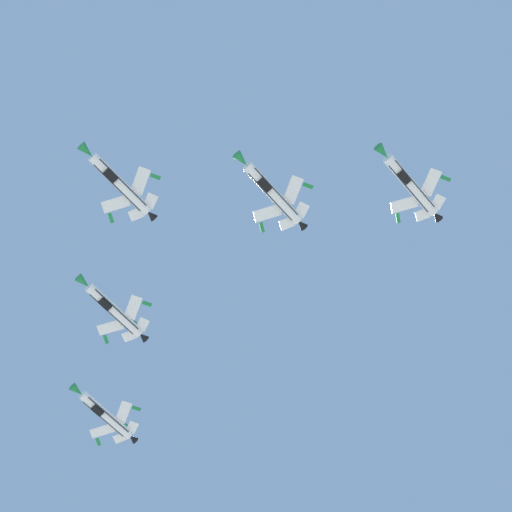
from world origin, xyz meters
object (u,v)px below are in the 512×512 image
Objects in this scene: fighter_jet_left_wing at (272,192)px; fighter_jet_right_wing at (113,309)px; fighter_jet_lead at (119,183)px; fighter_jet_right_outer at (105,414)px; fighter_jet_left_outer at (410,184)px.

fighter_jet_right_wing is (-32.23, 12.31, 3.39)m from fighter_jet_left_wing.
fighter_jet_right_wing is at bearing -42.59° from fighter_jet_lead.
fighter_jet_right_wing is 22.61m from fighter_jet_right_outer.
fighter_jet_lead is 23.45m from fighter_jet_right_wing.
fighter_jet_right_outer reaches higher than fighter_jet_left_outer.
fighter_jet_lead is 23.36m from fighter_jet_left_wing.
fighter_jet_left_outer is 67.84m from fighter_jet_right_outer.
fighter_jet_right_wing is (-10.60, 20.88, 1.32)m from fighter_jet_lead.
fighter_jet_lead is at bearing 138.14° from fighter_jet_right_outer.
fighter_jet_right_wing is at bearing 14.71° from fighter_jet_left_outer.
fighter_jet_left_wing is 1.00× the size of fighter_jet_right_outer.
fighter_jet_left_outer is (52.22, -5.29, -0.97)m from fighter_jet_right_wing.
fighter_jet_left_wing is 34.67m from fighter_jet_right_wing.
fighter_jet_left_outer is at bearing -140.17° from fighter_jet_left_wing.
fighter_jet_left_outer is (19.99, 7.01, 2.42)m from fighter_jet_left_wing.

